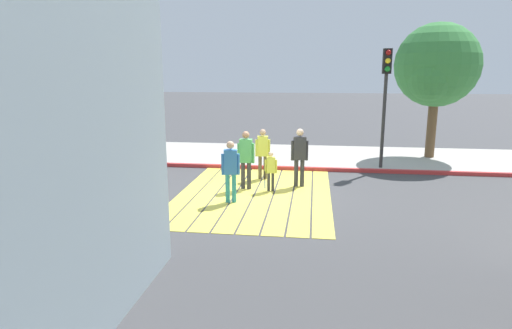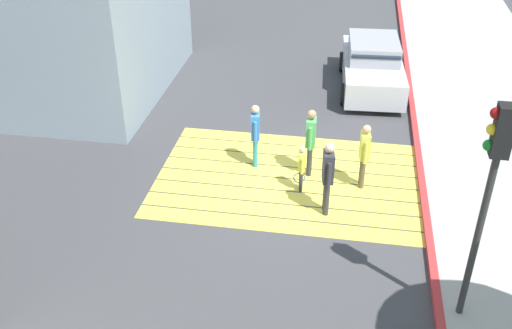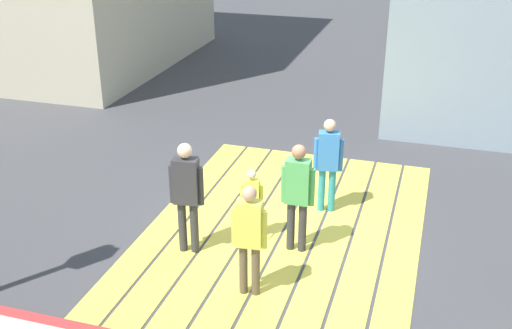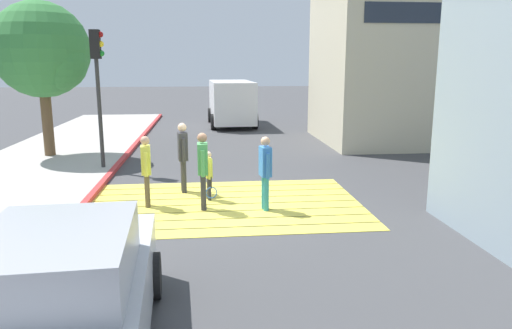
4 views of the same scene
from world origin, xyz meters
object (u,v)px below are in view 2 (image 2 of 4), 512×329
object	(u,v)px
traffic_light_corner	(491,175)
pedestrian_adult_lead	(255,131)
car_parked_near_curb	(372,66)
pedestrian_adult_side	(364,152)
pedestrian_adult_trailing	(328,173)
pedestrian_teen_behind	(311,138)
pedestrian_child_with_racket	(301,166)

from	to	relation	value
traffic_light_corner	pedestrian_adult_lead	world-z (taller)	traffic_light_corner
pedestrian_adult_lead	car_parked_near_curb	bearing A→B (deg)	-118.23
pedestrian_adult_lead	pedestrian_adult_side	world-z (taller)	pedestrian_adult_lead
pedestrian_adult_trailing	pedestrian_adult_lead	bearing A→B (deg)	-42.88
traffic_light_corner	car_parked_near_curb	bearing A→B (deg)	-80.99
pedestrian_adult_side	pedestrian_teen_behind	world-z (taller)	pedestrian_teen_behind
pedestrian_adult_lead	pedestrian_teen_behind	world-z (taller)	pedestrian_teen_behind
pedestrian_adult_side	pedestrian_child_with_racket	bearing A→B (deg)	15.69
traffic_light_corner	pedestrian_adult_lead	xyz separation A→B (m)	(4.47, -4.58, -2.06)
pedestrian_adult_lead	pedestrian_adult_trailing	bearing A→B (deg)	137.12
pedestrian_adult_lead	pedestrian_adult_side	size ratio (longest dim) A/B	1.02
car_parked_near_curb	pedestrian_child_with_racket	bearing A→B (deg)	75.49
traffic_light_corner	pedestrian_child_with_racket	world-z (taller)	traffic_light_corner
pedestrian_adult_trailing	pedestrian_adult_side	size ratio (longest dim) A/B	1.08
pedestrian_teen_behind	traffic_light_corner	bearing A→B (deg)	125.12
car_parked_near_curb	traffic_light_corner	bearing A→B (deg)	99.01
car_parked_near_curb	pedestrian_child_with_racket	world-z (taller)	car_parked_near_curb
pedestrian_teen_behind	pedestrian_child_with_racket	xyz separation A→B (m)	(0.14, 0.75, -0.36)
pedestrian_adult_trailing	pedestrian_teen_behind	bearing A→B (deg)	-72.00
pedestrian_child_with_racket	pedestrian_teen_behind	bearing A→B (deg)	-100.22
pedestrian_adult_lead	pedestrian_adult_side	xyz separation A→B (m)	(-2.68, 0.54, -0.02)
traffic_light_corner	pedestrian_teen_behind	distance (m)	5.72
car_parked_near_curb	pedestrian_child_with_racket	distance (m)	6.54
pedestrian_adult_side	pedestrian_child_with_racket	xyz separation A→B (m)	(1.43, 0.40, -0.30)
car_parked_near_curb	pedestrian_teen_behind	distance (m)	5.79
pedestrian_adult_trailing	traffic_light_corner	bearing A→B (deg)	132.44
pedestrian_adult_lead	pedestrian_child_with_racket	bearing A→B (deg)	143.06
car_parked_near_curb	pedestrian_adult_lead	distance (m)	6.12
pedestrian_child_with_racket	pedestrian_adult_side	bearing A→B (deg)	-164.31
car_parked_near_curb	traffic_light_corner	distance (m)	10.35
car_parked_near_curb	pedestrian_adult_trailing	world-z (taller)	pedestrian_adult_trailing
pedestrian_adult_lead	pedestrian_teen_behind	size ratio (longest dim) A/B	0.96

